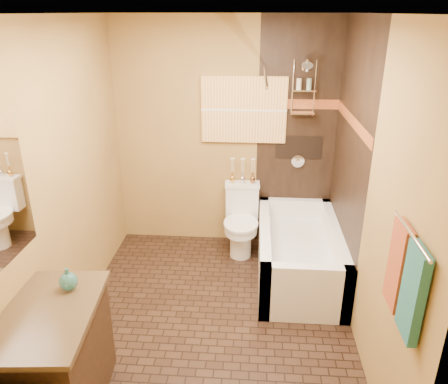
# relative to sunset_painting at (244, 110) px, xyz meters

# --- Properties ---
(floor) EXTENTS (3.00, 3.00, 0.00)m
(floor) POSITION_rel_sunset_painting_xyz_m (-0.20, -1.48, -1.55)
(floor) COLOR black
(floor) RESTS_ON ground
(wall_left) EXTENTS (0.02, 3.00, 2.50)m
(wall_left) POSITION_rel_sunset_painting_xyz_m (-1.40, -1.48, -0.30)
(wall_left) COLOR #A68340
(wall_left) RESTS_ON floor
(wall_right) EXTENTS (0.02, 3.00, 2.50)m
(wall_right) POSITION_rel_sunset_painting_xyz_m (1.00, -1.48, -0.30)
(wall_right) COLOR #A68340
(wall_right) RESTS_ON floor
(wall_back) EXTENTS (2.40, 0.02, 2.50)m
(wall_back) POSITION_rel_sunset_painting_xyz_m (-0.20, 0.02, -0.30)
(wall_back) COLOR #A68340
(wall_back) RESTS_ON floor
(wall_front) EXTENTS (2.40, 0.02, 2.50)m
(wall_front) POSITION_rel_sunset_painting_xyz_m (-0.20, -2.98, -0.30)
(wall_front) COLOR #A68340
(wall_front) RESTS_ON floor
(ceiling) EXTENTS (3.00, 3.00, 0.00)m
(ceiling) POSITION_rel_sunset_painting_xyz_m (-0.20, -1.48, 0.95)
(ceiling) COLOR silver
(ceiling) RESTS_ON wall_back
(alcove_tile_back) EXTENTS (0.85, 0.01, 2.50)m
(alcove_tile_back) POSITION_rel_sunset_painting_xyz_m (0.57, 0.01, -0.30)
(alcove_tile_back) COLOR black
(alcove_tile_back) RESTS_ON wall_back
(alcove_tile_right) EXTENTS (0.01, 1.50, 2.50)m
(alcove_tile_right) POSITION_rel_sunset_painting_xyz_m (0.99, -0.73, -0.30)
(alcove_tile_right) COLOR black
(alcove_tile_right) RESTS_ON wall_right
(mosaic_band_back) EXTENTS (0.85, 0.01, 0.10)m
(mosaic_band_back) POSITION_rel_sunset_painting_xyz_m (0.57, 0.00, 0.07)
(mosaic_band_back) COLOR maroon
(mosaic_band_back) RESTS_ON alcove_tile_back
(mosaic_band_right) EXTENTS (0.01, 1.50, 0.10)m
(mosaic_band_right) POSITION_rel_sunset_painting_xyz_m (0.98, -0.73, 0.07)
(mosaic_band_right) COLOR maroon
(mosaic_band_right) RESTS_ON alcove_tile_right
(alcove_niche) EXTENTS (0.50, 0.01, 0.25)m
(alcove_niche) POSITION_rel_sunset_painting_xyz_m (0.60, 0.01, -0.40)
(alcove_niche) COLOR black
(alcove_niche) RESTS_ON alcove_tile_back
(shower_fixtures) EXTENTS (0.24, 0.33, 1.16)m
(shower_fixtures) POSITION_rel_sunset_painting_xyz_m (0.60, -0.10, 0.12)
(shower_fixtures) COLOR silver
(shower_fixtures) RESTS_ON floor
(curtain_rod) EXTENTS (0.03, 1.55, 0.03)m
(curtain_rod) POSITION_rel_sunset_painting_xyz_m (0.20, -0.73, 0.47)
(curtain_rod) COLOR silver
(curtain_rod) RESTS_ON wall_back
(towel_bar) EXTENTS (0.02, 0.55, 0.02)m
(towel_bar) POSITION_rel_sunset_painting_xyz_m (0.95, -2.53, -0.10)
(towel_bar) COLOR silver
(towel_bar) RESTS_ON wall_right
(towel_teal) EXTENTS (0.05, 0.22, 0.52)m
(towel_teal) POSITION_rel_sunset_painting_xyz_m (0.96, -2.66, -0.37)
(towel_teal) COLOR #1B5B51
(towel_teal) RESTS_ON towel_bar
(towel_rust) EXTENTS (0.05, 0.22, 0.52)m
(towel_rust) POSITION_rel_sunset_painting_xyz_m (0.96, -2.40, -0.37)
(towel_rust) COLOR #9B341C
(towel_rust) RESTS_ON towel_bar
(sunset_painting) EXTENTS (0.90, 0.04, 0.70)m
(sunset_painting) POSITION_rel_sunset_painting_xyz_m (0.00, 0.00, 0.00)
(sunset_painting) COLOR gold
(sunset_painting) RESTS_ON wall_back
(bathtub) EXTENTS (0.80, 1.50, 0.55)m
(bathtub) POSITION_rel_sunset_painting_xyz_m (0.60, -0.73, -1.33)
(bathtub) COLOR white
(bathtub) RESTS_ON floor
(toilet) EXTENTS (0.39, 0.57, 0.76)m
(toilet) POSITION_rel_sunset_painting_xyz_m (0.00, -0.25, -1.17)
(toilet) COLOR white
(toilet) RESTS_ON floor
(vanity) EXTENTS (0.63, 0.95, 0.80)m
(vanity) POSITION_rel_sunset_painting_xyz_m (-1.12, -2.48, -1.15)
(vanity) COLOR black
(vanity) RESTS_ON floor
(teal_bottle) EXTENTS (0.14, 0.14, 0.19)m
(teal_bottle) POSITION_rel_sunset_painting_xyz_m (-1.07, -2.24, -0.67)
(teal_bottle) COLOR #25716B
(teal_bottle) RESTS_ON vanity
(bud_vases) EXTENTS (0.28, 0.06, 0.28)m
(bud_vases) POSITION_rel_sunset_painting_xyz_m (0.00, -0.09, -0.64)
(bud_vases) COLOR gold
(bud_vases) RESTS_ON toilet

